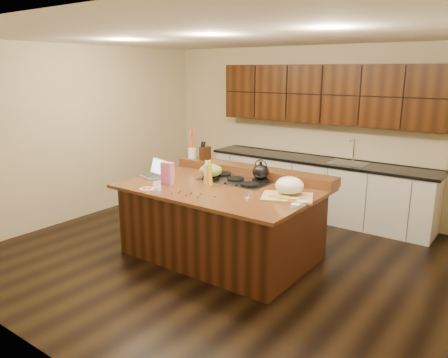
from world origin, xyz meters
The scene contains 31 objects.
room centered at (0.00, 0.00, 1.35)m, with size 5.52×5.02×2.72m.
island centered at (0.00, 0.00, 0.46)m, with size 2.40×1.60×0.92m.
back_ledge centered at (0.00, 0.70, 0.98)m, with size 2.40×0.30×0.12m, color black.
cooktop centered at (0.00, 0.30, 0.94)m, with size 0.92×0.52×0.05m.
back_counter centered at (0.30, 2.23, 0.98)m, with size 3.70×0.66×2.40m.
kettle centered at (0.30, 0.43, 1.06)m, with size 0.21×0.21×0.19m, color black.
green_bowl centered at (-0.30, 0.17, 1.05)m, with size 0.30×0.30×0.16m, color olive.
laptop centered at (-1.02, -0.13, 0.98)m, with size 0.40×0.34×0.24m.
oil_bottle centered at (-0.13, -0.07, 1.06)m, with size 0.07×0.07×0.27m, color yellow.
vinegar_bottle centered at (-0.22, -0.03, 1.04)m, with size 0.06×0.06×0.25m, color silver.
wooden_tray centered at (0.89, 0.08, 1.02)m, with size 0.68×0.60×0.23m.
ramekin_a centered at (1.15, -0.26, 0.94)m, with size 0.10×0.10×0.04m, color white.
ramekin_b centered at (1.15, -0.13, 0.94)m, with size 0.10×0.10×0.04m, color white.
ramekin_c centered at (0.80, 0.11, 0.94)m, with size 0.10×0.10×0.04m, color white.
strainer_bowl centered at (0.70, 0.43, 0.97)m, with size 0.24×0.24×0.09m, color #996B3F.
kitchen_timer centered at (0.50, -0.18, 0.96)m, with size 0.08×0.08×0.07m, color silver.
pink_bag centered at (-0.60, -0.33, 1.06)m, with size 0.15×0.08×0.28m, color pink.
candy_plate centered at (-0.63, -0.66, 0.93)m, with size 0.18×0.18×0.01m, color white.
package_box centered at (-0.76, -0.13, 1.00)m, with size 0.11×0.08×0.16m, color gold.
utensil_crock centered at (-1.07, 0.70, 1.11)m, with size 0.12×0.12×0.14m, color white.
knife_block centered at (-0.82, 0.70, 1.14)m, with size 0.10×0.16×0.19m, color black.
gumdrop_0 centered at (-0.26, -0.48, 0.93)m, with size 0.02×0.02×0.02m, color red.
gumdrop_1 centered at (-0.10, -0.46, 0.93)m, with size 0.02×0.02×0.02m, color #198C26.
gumdrop_2 centered at (-0.26, -0.62, 0.93)m, with size 0.02×0.02×0.02m, color red.
gumdrop_3 centered at (0.22, -0.42, 0.93)m, with size 0.02×0.02×0.02m, color #198C26.
gumdrop_4 centered at (-0.07, -0.58, 0.93)m, with size 0.02×0.02×0.02m, color red.
gumdrop_5 centered at (0.03, -0.45, 0.93)m, with size 0.02×0.02×0.02m, color #198C26.
gumdrop_6 centered at (-0.20, -0.55, 0.93)m, with size 0.02×0.02×0.02m, color red.
gumdrop_7 centered at (0.08, -0.56, 0.93)m, with size 0.02×0.02×0.02m, color #198C26.
gumdrop_8 centered at (-0.07, -0.51, 0.93)m, with size 0.02×0.02×0.02m, color red.
gumdrop_9 centered at (-0.27, -0.46, 0.93)m, with size 0.02×0.02×0.02m, color #198C26.
Camera 1 is at (3.11, -4.19, 2.32)m, focal length 35.00 mm.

